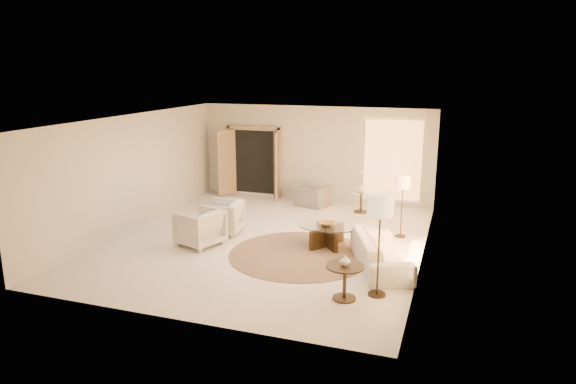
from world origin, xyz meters
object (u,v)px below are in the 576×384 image
(floor_lamp_near, at_px, (403,184))
(coffee_table, at_px, (327,233))
(end_vase, at_px, (345,261))
(armchair_right, at_px, (200,226))
(armchair_left, at_px, (223,215))
(sofa, at_px, (381,252))
(bowl, at_px, (327,224))
(side_table, at_px, (361,200))
(accent_chair, at_px, (311,192))
(floor_lamp_far, at_px, (381,209))
(side_vase, at_px, (361,188))
(end_table, at_px, (345,276))

(floor_lamp_near, bearing_deg, coffee_table, -140.11)
(end_vase, bearing_deg, armchair_right, 155.78)
(armchair_left, height_order, end_vase, armchair_left)
(sofa, relative_size, armchair_left, 2.53)
(end_vase, bearing_deg, bowl, 111.15)
(armchair_right, bearing_deg, side_table, 162.09)
(side_table, distance_m, bowl, 3.01)
(bowl, xyz_separation_m, end_vase, (0.96, -2.49, 0.18))
(armchair_left, xyz_separation_m, accent_chair, (1.32, 3.07, -0.04))
(floor_lamp_far, height_order, bowl, floor_lamp_far)
(armchair_right, height_order, floor_lamp_far, floor_lamp_far)
(coffee_table, bearing_deg, sofa, -32.15)
(armchair_left, height_order, coffee_table, armchair_left)
(sofa, xyz_separation_m, floor_lamp_near, (0.15, 2.06, 0.94))
(side_table, height_order, end_vase, end_vase)
(floor_lamp_near, relative_size, side_vase, 6.76)
(armchair_left, bearing_deg, armchair_right, -13.01)
(end_table, distance_m, end_vase, 0.28)
(sofa, relative_size, end_vase, 11.84)
(sofa, xyz_separation_m, accent_chair, (-2.63, 4.03, 0.08))
(end_table, height_order, side_vase, side_vase)
(floor_lamp_far, relative_size, side_vase, 8.37)
(sofa, bearing_deg, end_table, 146.71)
(accent_chair, distance_m, floor_lamp_far, 6.15)
(accent_chair, bearing_deg, side_vase, -172.41)
(armchair_left, distance_m, floor_lamp_far, 4.83)
(end_table, xyz_separation_m, end_vase, (0.00, 0.00, 0.28))
(armchair_left, relative_size, bowl, 2.44)
(end_table, bearing_deg, side_vase, 98.11)
(accent_chair, height_order, bowl, accent_chair)
(accent_chair, height_order, side_table, accent_chair)
(armchair_right, xyz_separation_m, accent_chair, (1.42, 4.03, -0.05))
(bowl, bearing_deg, end_vase, -68.85)
(armchair_right, distance_m, end_vase, 4.06)
(armchair_right, distance_m, bowl, 2.85)
(accent_chair, relative_size, end_vase, 4.92)
(armchair_right, relative_size, bowl, 2.53)
(armchair_left, distance_m, accent_chair, 3.34)
(accent_chair, xyz_separation_m, end_table, (2.27, -5.69, 0.02))
(side_table, relative_size, floor_lamp_far, 0.31)
(floor_lamp_near, distance_m, side_vase, 2.26)
(sofa, relative_size, floor_lamp_far, 1.19)
(armchair_left, distance_m, side_vase, 4.02)
(armchair_left, bearing_deg, side_table, 128.62)
(coffee_table, bearing_deg, accent_chair, 112.17)
(armchair_right, bearing_deg, coffee_table, 126.30)
(coffee_table, relative_size, side_vase, 6.36)
(accent_chair, bearing_deg, end_table, 127.11)
(armchair_right, xyz_separation_m, floor_lamp_far, (4.20, -1.32, 1.12))
(armchair_right, relative_size, coffee_table, 0.65)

